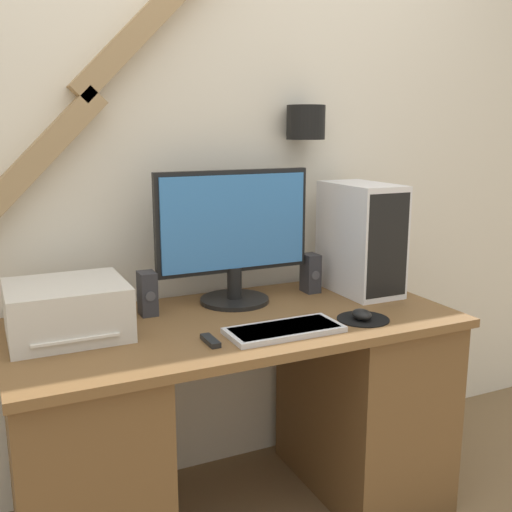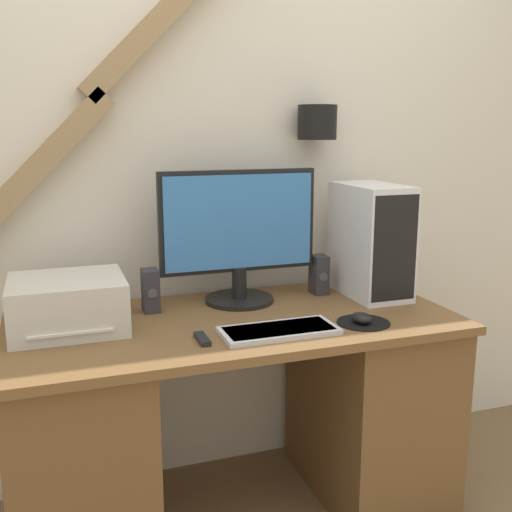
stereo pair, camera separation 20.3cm
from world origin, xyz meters
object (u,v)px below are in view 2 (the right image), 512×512
at_px(keyboard, 279,330).
at_px(speaker_right, 319,275).
at_px(computer_tower, 371,240).
at_px(mouse, 362,318).
at_px(remote_control, 202,339).
at_px(monitor, 239,232).
at_px(printer, 68,304).
at_px(speaker_left, 151,291).

distance_m(keyboard, speaker_right, 0.50).
xyz_separation_m(computer_tower, speaker_right, (-0.18, 0.07, -0.14)).
xyz_separation_m(mouse, computer_tower, (0.21, 0.31, 0.19)).
bearing_deg(remote_control, mouse, -1.70).
height_order(computer_tower, speaker_right, computer_tower).
xyz_separation_m(monitor, remote_control, (-0.24, -0.37, -0.26)).
bearing_deg(speaker_right, printer, -173.02).
relative_size(computer_tower, speaker_right, 2.81).
distance_m(speaker_left, speaker_right, 0.66).
xyz_separation_m(keyboard, mouse, (0.29, -0.00, 0.01)).
height_order(monitor, remote_control, monitor).
relative_size(mouse, speaker_right, 0.52).
bearing_deg(speaker_left, speaker_right, 1.31).
bearing_deg(remote_control, printer, 145.90).
xyz_separation_m(mouse, remote_control, (-0.54, 0.02, -0.01)).
distance_m(keyboard, remote_control, 0.25).
relative_size(keyboard, remote_control, 3.57).
bearing_deg(printer, keyboard, -23.15).
bearing_deg(speaker_left, mouse, -30.39).
xyz_separation_m(printer, speaker_left, (0.28, 0.10, -0.01)).
bearing_deg(computer_tower, speaker_right, 157.74).
height_order(keyboard, remote_control, keyboard).
xyz_separation_m(keyboard, printer, (-0.63, 0.27, 0.07)).
xyz_separation_m(speaker_left, speaker_right, (0.66, 0.02, 0.00)).
height_order(mouse, speaker_right, speaker_right).
distance_m(keyboard, mouse, 0.29).
relative_size(computer_tower, remote_control, 4.12).
bearing_deg(computer_tower, mouse, -123.35).
bearing_deg(remote_control, keyboard, -2.59).
xyz_separation_m(computer_tower, printer, (-1.13, -0.04, -0.13)).
distance_m(computer_tower, speaker_left, 0.86).
bearing_deg(mouse, printer, 163.48).
height_order(monitor, printer, monitor).
bearing_deg(mouse, monitor, 128.03).
bearing_deg(computer_tower, keyboard, -148.25).
bearing_deg(speaker_left, keyboard, -47.01).
distance_m(computer_tower, remote_control, 0.83).
bearing_deg(keyboard, mouse, -0.95).
distance_m(speaker_left, remote_control, 0.38).
relative_size(keyboard, printer, 1.04).
distance_m(mouse, speaker_right, 0.39).
bearing_deg(mouse, remote_control, 178.30).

